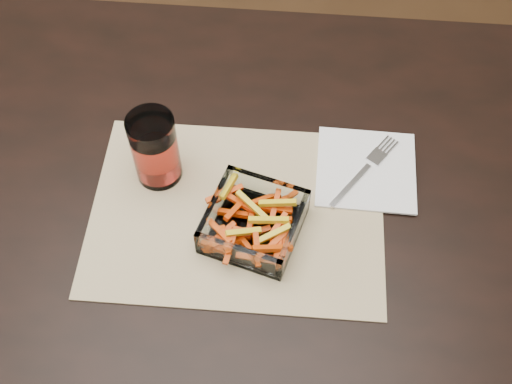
# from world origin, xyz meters

# --- Properties ---
(dining_table) EXTENTS (1.60, 0.90, 0.75)m
(dining_table) POSITION_xyz_m (0.00, 0.00, 0.66)
(dining_table) COLOR black
(dining_table) RESTS_ON ground
(placemat) EXTENTS (0.45, 0.33, 0.00)m
(placemat) POSITION_xyz_m (0.10, -0.02, 0.75)
(placemat) COLOR tan
(placemat) RESTS_ON dining_table
(glass_bowl) EXTENTS (0.16, 0.16, 0.05)m
(glass_bowl) POSITION_xyz_m (0.13, -0.05, 0.77)
(glass_bowl) COLOR white
(glass_bowl) RESTS_ON placemat
(tumbler) EXTENTS (0.07, 0.07, 0.13)m
(tumbler) POSITION_xyz_m (-0.03, 0.05, 0.81)
(tumbler) COLOR white
(tumbler) RESTS_ON placemat
(napkin) EXTENTS (0.16, 0.16, 0.00)m
(napkin) POSITION_xyz_m (0.30, 0.08, 0.76)
(napkin) COLOR white
(napkin) RESTS_ON placemat
(fork) EXTENTS (0.11, 0.15, 0.00)m
(fork) POSITION_xyz_m (0.30, 0.08, 0.76)
(fork) COLOR silver
(fork) RESTS_ON napkin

